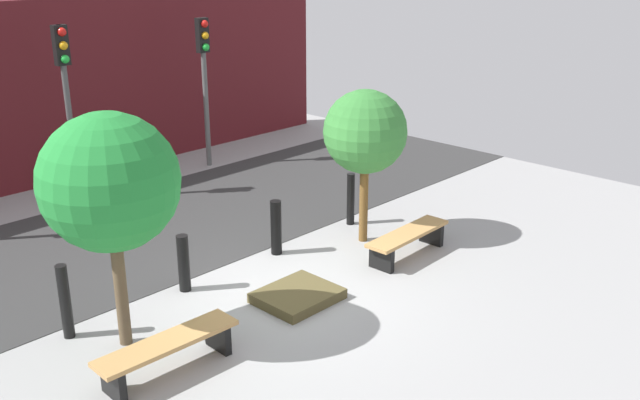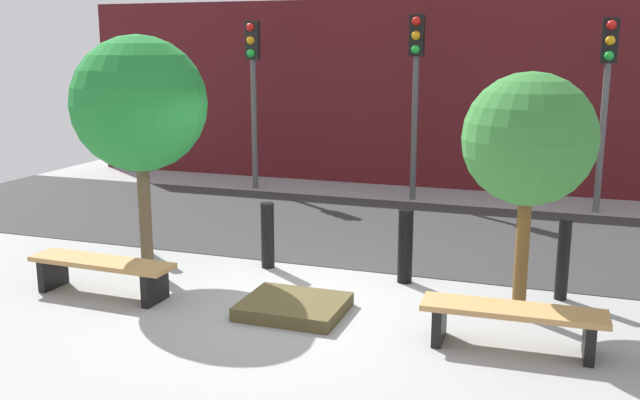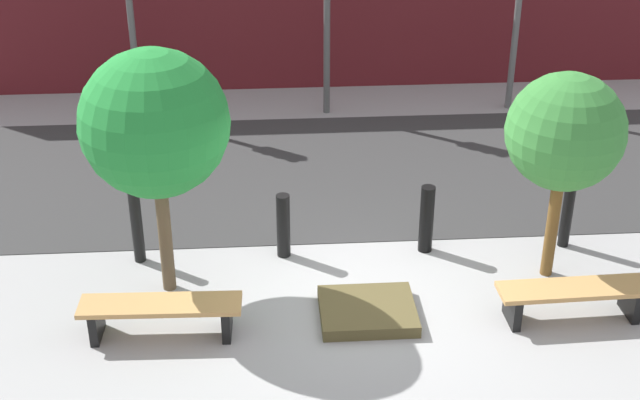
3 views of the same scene
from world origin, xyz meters
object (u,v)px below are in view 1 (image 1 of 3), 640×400
Objects in this scene: bollard_far_left at (65,302)px; traffic_light_mid_west at (66,82)px; bench_right at (408,238)px; tree_behind_left_bench at (110,183)px; tree_behind_right_bench at (365,133)px; bollard_left at (184,263)px; traffic_light_mid_east at (204,65)px; bollard_center at (276,228)px; planter_bed at (298,296)px; bollard_right at (351,199)px; bench_left at (168,349)px.

bollard_far_left is 0.30× the size of traffic_light_mid_west.
tree_behind_left_bench is (-4.88, 1.00, 1.93)m from bench_right.
tree_behind_right_bench reaches higher than bollard_far_left.
bollard_left is (-3.40, 1.70, 0.13)m from bench_right.
bench_right is at bearing -98.33° from traffic_light_mid_east.
bollard_center is 5.49m from traffic_light_mid_west.
traffic_light_mid_west is (2.44, 5.72, 0.22)m from tree_behind_left_bench.
traffic_light_mid_west is (-0.96, 5.02, 2.00)m from bollard_center.
traffic_light_mid_east is (2.46, 5.02, 1.93)m from bollard_center.
tree_behind_right_bench is (2.44, 0.80, 1.92)m from planter_bed.
traffic_light_mid_east is (0.54, 5.02, 1.91)m from bollard_right.
bench_left is 0.60× the size of tree_behind_left_bench.
tree_behind_right_bench is 0.79× the size of traffic_light_mid_east.
traffic_light_mid_west is 3.42m from traffic_light_mid_east.
tree_behind_left_bench is at bearing -113.09° from traffic_light_mid_west.
bollard_left is 5.50m from traffic_light_mid_west.
bollard_far_left is 8.28m from traffic_light_mid_east.
tree_behind_right_bench is 2.85× the size of bollard_center.
traffic_light_mid_east reaches higher than tree_behind_left_bench.
bollard_center is 5.92m from traffic_light_mid_east.
bollard_far_left is 1.10× the size of bollard_center.
planter_bed is 1.82m from bollard_left.
bench_left is 1.88× the size of bollard_right.
tree_behind_right_bench is 5.82m from traffic_light_mid_east.
traffic_light_mid_west is (0.96, 5.02, 2.02)m from bollard_left.
traffic_light_mid_west reaches higher than tree_behind_right_bench.
planter_bed is 1.08× the size of bollard_far_left.
bench_left is at bearing 178.15° from bench_right.
tree_behind_left_bench is 1.91m from bollard_far_left.
traffic_light_mid_east is (0.98, 6.72, 2.09)m from bench_right.
bollard_right is (5.77, 0.00, -0.03)m from bollard_far_left.
tree_behind_right_bench is 6.24m from traffic_light_mid_west.
bench_left is at bearing -90.00° from tree_behind_left_bench.
bollard_right is at bearing 0.00° from bollard_left.
traffic_light_mid_west is (0.00, 6.52, 2.40)m from planter_bed.
bollard_center is (0.96, 1.50, 0.40)m from planter_bed.
bollard_center is at bearing 180.00° from bollard_right.
bench_left is 2.17m from tree_behind_left_bench.
bollard_left is 3.85m from bollard_right.
tree_behind_left_bench reaches higher than bollard_right.
traffic_light_mid_west is (-2.89, 5.02, 1.97)m from bollard_right.
planter_bed is at bearing -90.00° from traffic_light_mid_west.
traffic_light_mid_east is at bearing 63.90° from bollard_center.
bench_left is 4.88m from bench_right.
traffic_light_mid_west reaches higher than planter_bed.
planter_bed is at bearing -27.39° from bollard_far_left.
bench_left is at bearing -168.43° from tree_behind_right_bench.
tree_behind_left_bench is at bearing 91.85° from bench_left.
bollard_center is 1.92m from bollard_right.
tree_behind_left_bench is at bearing -180.00° from tree_behind_right_bench.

